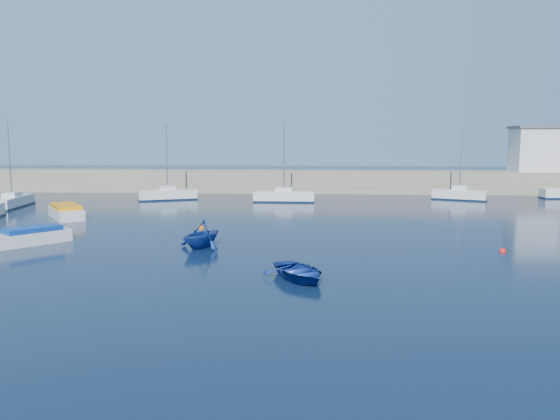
# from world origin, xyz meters

# --- Properties ---
(ground) EXTENTS (220.00, 220.00, 0.00)m
(ground) POSITION_xyz_m (0.00, 0.00, 0.00)
(ground) COLOR #0B1B33
(ground) RESTS_ON ground
(back_wall) EXTENTS (96.00, 4.50, 2.60)m
(back_wall) POSITION_xyz_m (0.00, 46.00, 1.30)
(back_wall) COLOR gray
(back_wall) RESTS_ON ground
(harbor_office) EXTENTS (10.00, 4.00, 5.00)m
(harbor_office) POSITION_xyz_m (30.00, 46.00, 5.10)
(harbor_office) COLOR silver
(harbor_office) RESTS_ON back_wall
(sailboat_4) EXTENTS (2.49, 6.50, 8.30)m
(sailboat_4) POSITION_xyz_m (-26.92, 30.01, 0.56)
(sailboat_4) COLOR silver
(sailboat_4) RESTS_ON ground
(sailboat_5) EXTENTS (6.20, 3.88, 7.97)m
(sailboat_5) POSITION_xyz_m (-13.80, 36.89, 0.59)
(sailboat_5) COLOR silver
(sailboat_5) RESTS_ON ground
(sailboat_6) EXTENTS (6.22, 1.81, 8.18)m
(sailboat_6) POSITION_xyz_m (-1.42, 35.89, 0.59)
(sailboat_6) COLOR silver
(sailboat_6) RESTS_ON ground
(sailboat_7) EXTENTS (5.63, 3.60, 7.36)m
(sailboat_7) POSITION_xyz_m (17.05, 38.74, 0.60)
(sailboat_7) COLOR silver
(sailboat_7) RESTS_ON ground
(motorboat_1) EXTENTS (3.95, 4.30, 1.06)m
(motorboat_1) POSITION_xyz_m (-15.71, 12.45, 0.50)
(motorboat_1) COLOR silver
(motorboat_1) RESTS_ON ground
(motorboat_2) EXTENTS (4.68, 5.53, 1.12)m
(motorboat_2) POSITION_xyz_m (-18.67, 23.45, 0.52)
(motorboat_2) COLOR silver
(motorboat_2) RESTS_ON ground
(dinghy_center) EXTENTS (4.04, 4.44, 0.75)m
(dinghy_center) POSITION_xyz_m (0.93, 4.84, 0.38)
(dinghy_center) COLOR navy
(dinghy_center) RESTS_ON ground
(dinghy_left) EXTENTS (3.91, 4.07, 1.66)m
(dinghy_left) POSITION_xyz_m (-5.07, 11.86, 0.83)
(dinghy_left) COLOR navy
(dinghy_left) RESTS_ON ground
(buoy_1) EXTENTS (0.42, 0.42, 0.42)m
(buoy_1) POSITION_xyz_m (12.48, 11.86, 0.00)
(buoy_1) COLOR red
(buoy_1) RESTS_ON ground
(buoy_3) EXTENTS (0.42, 0.42, 0.42)m
(buoy_3) POSITION_xyz_m (-6.59, 19.04, 0.00)
(buoy_3) COLOR orange
(buoy_3) RESTS_ON ground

